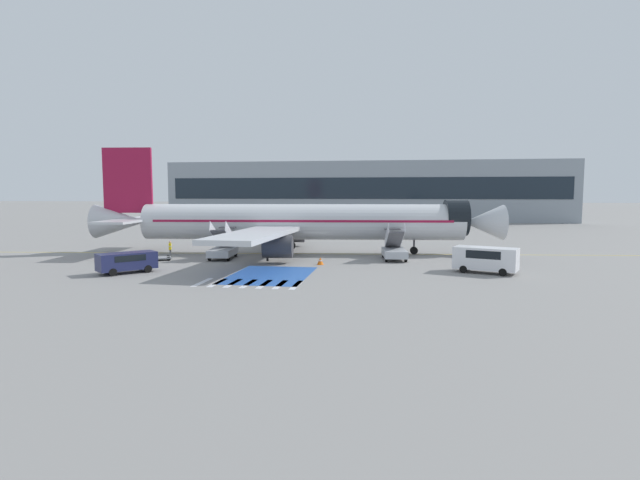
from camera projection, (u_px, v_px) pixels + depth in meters
name	position (u px, v px, depth m)	size (l,w,h in m)	color
ground_plane	(318.00, 255.00, 53.97)	(600.00, 600.00, 0.00)	gray
apron_leadline_yellow	(303.00, 254.00, 54.81)	(0.20, 78.63, 0.01)	gold
apron_stand_patch_blue	(270.00, 275.00, 40.60)	(6.35, 9.48, 0.01)	#2856A8
apron_walkway_bar_0	(202.00, 282.00, 37.35)	(0.44, 3.60, 0.01)	silver
apron_walkway_bar_1	(218.00, 283.00, 37.16)	(0.44, 3.60, 0.01)	silver
apron_walkway_bar_2	(233.00, 283.00, 36.98)	(0.44, 3.60, 0.01)	silver
apron_walkway_bar_3	(249.00, 284.00, 36.80)	(0.44, 3.60, 0.01)	silver
apron_walkway_bar_4	(264.00, 284.00, 36.62)	(0.44, 3.60, 0.01)	silver
apron_walkway_bar_5	(280.00, 284.00, 36.44)	(0.44, 3.60, 0.01)	silver
apron_walkway_bar_6	(296.00, 285.00, 36.25)	(0.44, 3.60, 0.01)	silver
airliner	(296.00, 222.00, 54.51)	(44.85, 35.90, 11.60)	silver
boarding_stairs_forward	(394.00, 250.00, 49.84)	(2.71, 5.41, 3.81)	#ADB2BA
boarding_stairs_aft	(223.00, 249.00, 50.59)	(2.71, 5.41, 3.93)	#ADB2BA
fuel_tanker	(285.00, 223.00, 82.41)	(3.46, 8.77, 3.44)	#38383D
service_van_0	(486.00, 258.00, 41.53)	(5.47, 3.79, 2.16)	silver
service_van_1	(127.00, 261.00, 41.49)	(4.43, 4.68, 1.73)	#1E234C
baggage_cart	(158.00, 258.00, 49.35)	(3.00, 2.51, 0.87)	gray
ground_crew_0	(267.00, 251.00, 48.89)	(0.47, 0.46, 1.64)	black
ground_crew_1	(170.00, 248.00, 51.36)	(0.34, 0.48, 1.74)	black
traffic_cone_0	(320.00, 261.00, 46.47)	(0.63, 0.63, 0.70)	orange
terminal_building	(364.00, 191.00, 120.10)	(94.74, 12.10, 13.99)	#89939E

